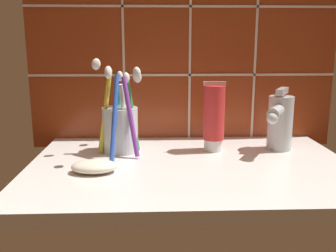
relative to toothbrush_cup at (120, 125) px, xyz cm
name	(u,v)px	position (x,y,z in cm)	size (l,w,h in cm)	color
sink_counter	(191,169)	(13.35, -8.14, -6.49)	(58.73, 39.74, 2.00)	silver
tile_wall_backsplash	(183,51)	(13.36, 11.97, 14.22)	(68.73, 1.72, 43.40)	#933819
toothbrush_cup	(120,125)	(0.00, 0.00, 0.00)	(10.14, 16.72, 18.78)	silver
toothpaste_tube	(214,117)	(18.72, 0.17, 1.48)	(4.50, 4.28, 14.08)	white
sink_faucet	(280,121)	(32.06, -0.10, 0.66)	(7.42, 10.76, 12.64)	silver
soap_bar	(94,166)	(-3.46, -12.38, -4.43)	(7.79, 5.21, 2.11)	silver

